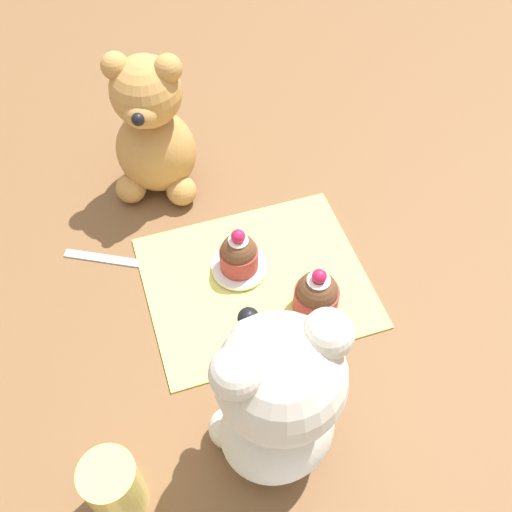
{
  "coord_description": "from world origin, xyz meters",
  "views": [
    {
      "loc": [
        0.13,
        0.41,
        0.63
      ],
      "look_at": [
        0.0,
        0.0,
        0.06
      ],
      "focal_mm": 42.0,
      "sensor_mm": 36.0,
      "label": 1
    }
  ],
  "objects": [
    {
      "name": "juice_glass",
      "position": [
        0.21,
        0.21,
        0.04
      ],
      "size": [
        0.05,
        0.05,
        0.09
      ],
      "primitive_type": "cylinder",
      "color": "#EADB66",
      "rests_on": "ground_plane"
    },
    {
      "name": "cupcake_near_tan_bear",
      "position": [
        0.01,
        -0.02,
        0.04
      ],
      "size": [
        0.05,
        0.05,
        0.07
      ],
      "color": "#993333",
      "rests_on": "saucer_plate"
    },
    {
      "name": "saucer_plate",
      "position": [
        0.01,
        -0.02,
        0.01
      ],
      "size": [
        0.07,
        0.07,
        0.01
      ],
      "primitive_type": "cylinder",
      "color": "white",
      "rests_on": "knitted_placemat"
    },
    {
      "name": "ground_plane",
      "position": [
        0.0,
        0.0,
        0.0
      ],
      "size": [
        4.0,
        4.0,
        0.0
      ],
      "primitive_type": "plane",
      "color": "brown"
    },
    {
      "name": "teddy_bear_tan",
      "position": [
        0.08,
        -0.21,
        0.1
      ],
      "size": [
        0.14,
        0.13,
        0.21
      ],
      "rotation": [
        0.0,
        0.0,
        2.76
      ],
      "color": "#B78447",
      "rests_on": "ground_plane"
    },
    {
      "name": "teaspoon",
      "position": [
        0.18,
        -0.1,
        0.0
      ],
      "size": [
        0.1,
        0.06,
        0.01
      ],
      "primitive_type": "cube",
      "rotation": [
        0.0,
        0.0,
        2.65
      ],
      "color": "silver",
      "rests_on": "ground_plane"
    },
    {
      "name": "knitted_placemat",
      "position": [
        0.0,
        0.0,
        0.0
      ],
      "size": [
        0.28,
        0.23,
        0.01
      ],
      "primitive_type": "cube",
      "color": "#E0D166",
      "rests_on": "ground_plane"
    },
    {
      "name": "cupcake_near_cream_bear",
      "position": [
        -0.06,
        0.06,
        0.03
      ],
      "size": [
        0.05,
        0.05,
        0.07
      ],
      "color": "#993333",
      "rests_on": "knitted_placemat"
    },
    {
      "name": "teddy_bear_cream",
      "position": [
        0.05,
        0.21,
        0.12
      ],
      "size": [
        0.13,
        0.13,
        0.24
      ],
      "rotation": [
        0.0,
        0.0,
        0.13
      ],
      "color": "beige",
      "rests_on": "ground_plane"
    }
  ]
}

